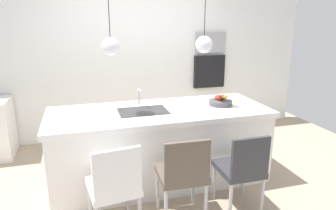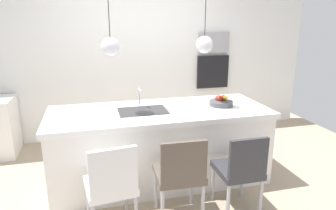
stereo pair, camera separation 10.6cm
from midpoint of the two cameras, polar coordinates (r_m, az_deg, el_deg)
floor at (r=3.91m, az=-0.66°, el=-13.48°), size 6.60×6.60×0.00m
back_wall at (r=5.06m, az=-5.27°, el=8.79°), size 6.00×0.10×2.60m
kitchen_island at (r=3.71m, az=-0.68°, el=-7.44°), size 2.56×0.99×0.89m
sink_basin at (r=3.52m, az=-3.86°, el=-1.18°), size 0.56×0.40×0.02m
faucet at (r=3.68m, az=-4.52°, el=1.95°), size 0.02×0.17×0.22m
fruit_bowl at (r=3.79m, az=10.69°, el=0.55°), size 0.29×0.29×0.16m
microwave at (r=5.35m, az=9.10°, el=11.46°), size 0.54×0.08×0.34m
oven at (r=5.41m, az=8.87°, el=6.18°), size 0.56×0.08×0.56m
chair_near at (r=2.84m, az=-9.46°, el=-14.35°), size 0.48×0.50×0.89m
chair_middle at (r=2.94m, az=3.29°, el=-12.59°), size 0.46×0.45×0.89m
chair_far at (r=3.19m, az=14.29°, el=-11.45°), size 0.41×0.45×0.85m
pendant_light_left at (r=3.34m, az=-9.80°, el=10.71°), size 0.20×0.20×0.80m
pendant_light_right at (r=3.59m, az=7.68°, el=11.14°), size 0.20×0.20×0.80m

